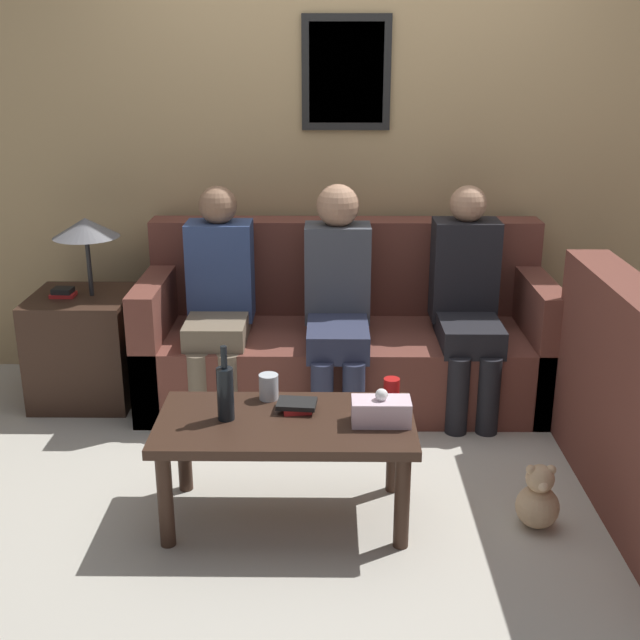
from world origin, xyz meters
TOP-DOWN VIEW (x-y plane):
  - ground_plane at (0.00, 0.00)m, footprint 16.00×16.00m
  - wall_back at (0.00, 0.94)m, footprint 9.00×0.08m
  - couch_main at (0.00, 0.51)m, footprint 2.15×0.83m
  - coffee_table at (-0.26, -0.74)m, footprint 1.02×0.53m
  - side_table_with_lamp at (-1.40, 0.43)m, footprint 0.52×0.52m
  - wine_bottle at (-0.50, -0.73)m, footprint 0.07×0.07m
  - drinking_glass at (-0.34, -0.54)m, footprint 0.08×0.08m
  - book_stack at (-0.22, -0.65)m, footprint 0.17×0.13m
  - soda_can at (0.17, -0.61)m, footprint 0.07×0.07m
  - tissue_box at (0.11, -0.76)m, footprint 0.23×0.12m
  - person_left at (-0.66, 0.37)m, footprint 0.34×0.58m
  - person_middle at (-0.05, 0.33)m, footprint 0.34×0.66m
  - person_right at (0.62, 0.37)m, footprint 0.34×0.62m
  - teddy_bear at (0.75, -0.80)m, footprint 0.17×0.17m

SIDE VIEW (x-z plane):
  - ground_plane at x=0.00m, z-range 0.00..0.00m
  - teddy_bear at x=0.75m, z-range -0.02..0.26m
  - couch_main at x=0.00m, z-range -0.15..0.78m
  - side_table_with_lamp at x=-1.40m, z-range -0.16..0.84m
  - coffee_table at x=-0.26m, z-range 0.15..0.59m
  - book_stack at x=-0.22m, z-range 0.44..0.48m
  - tissue_box at x=0.11m, z-range 0.42..0.56m
  - drinking_glass at x=-0.34m, z-range 0.44..0.54m
  - soda_can at x=0.17m, z-range 0.44..0.56m
  - wine_bottle at x=-0.50m, z-range 0.40..0.71m
  - person_right at x=0.62m, z-range 0.03..1.20m
  - person_left at x=-0.66m, z-range 0.04..1.20m
  - person_middle at x=-0.05m, z-range 0.04..1.21m
  - wall_back at x=0.00m, z-range 0.00..2.60m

